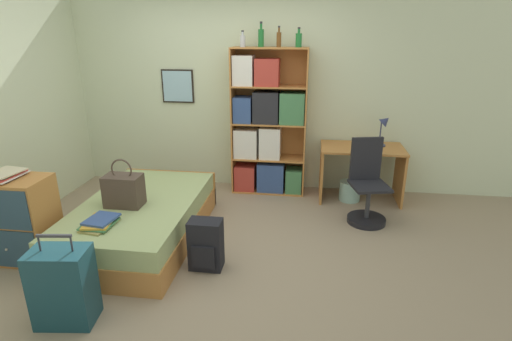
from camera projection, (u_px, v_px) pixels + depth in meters
ground_plane at (204, 242)px, 4.14m from camera, size 14.00×14.00×0.00m
wall_back at (233, 92)px, 5.34m from camera, size 10.00×0.09×2.60m
bed at (142, 219)px, 4.17m from camera, size 1.13×1.92×0.43m
handbag at (124, 190)px, 3.93m from camera, size 0.36×0.23×0.49m
book_stack_on_bed at (100, 222)px, 3.56m from camera, size 0.28×0.38×0.07m
suitcase at (63, 287)px, 2.93m from camera, size 0.45×0.32×0.73m
dresser at (19, 220)px, 3.73m from camera, size 0.62×0.44×0.82m
magazine_pile_on_dresser at (4, 175)px, 3.60m from camera, size 0.30×0.37×0.06m
bookcase at (265, 128)px, 5.20m from camera, size 0.96×0.36×1.89m
bottle_green at (243, 41)px, 4.86m from camera, size 0.07×0.07×0.19m
bottle_brown at (261, 37)px, 4.88m from camera, size 0.07×0.07×0.29m
bottle_clear at (279, 39)px, 4.82m from camera, size 0.06×0.06×0.24m
bottle_blue at (299, 40)px, 4.78m from camera, size 0.08×0.08×0.23m
desk at (361, 164)px, 5.07m from camera, size 1.02×0.60×0.70m
desk_lamp at (384, 125)px, 4.95m from camera, size 0.20×0.15×0.41m
desk_chair at (367, 195)px, 4.52m from camera, size 0.47×0.47×0.96m
backpack at (206, 245)px, 3.63m from camera, size 0.30×0.22×0.48m
waste_bin at (350, 191)px, 5.14m from camera, size 0.27×0.27×0.25m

